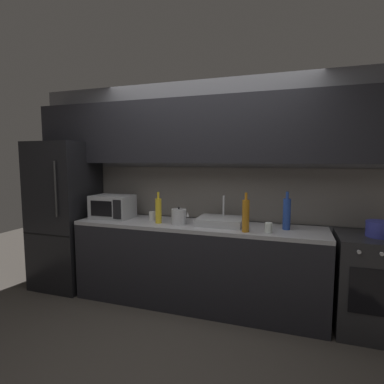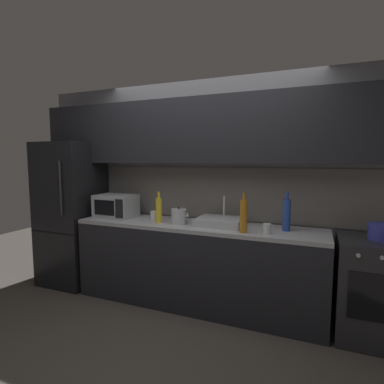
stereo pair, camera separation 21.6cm
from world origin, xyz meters
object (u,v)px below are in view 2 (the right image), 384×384
at_px(kettle, 179,216).
at_px(cooking_pot, 383,232).
at_px(wine_bottle_yellow, 159,210).
at_px(oven_range, 373,289).
at_px(mug_white, 154,216).
at_px(wine_bottle_amber, 244,216).
at_px(mug_clear, 267,229).
at_px(refrigerator, 72,213).
at_px(microwave, 116,206).
at_px(wine_bottle_blue, 287,215).

bearing_deg(kettle, cooking_pot, 2.14).
bearing_deg(wine_bottle_yellow, oven_range, 2.36).
bearing_deg(wine_bottle_yellow, mug_white, 139.00).
relative_size(wine_bottle_amber, mug_clear, 4.00).
height_order(refrigerator, kettle, refrigerator).
bearing_deg(mug_white, microwave, -179.02).
relative_size(refrigerator, cooking_pot, 7.78).
bearing_deg(microwave, kettle, -5.82).
bearing_deg(wine_bottle_yellow, mug_clear, -3.22).
xyz_separation_m(wine_bottle_yellow, wine_bottle_blue, (1.33, 0.12, 0.02)).
xyz_separation_m(kettle, wine_bottle_blue, (1.10, 0.11, 0.08)).
relative_size(oven_range, wine_bottle_blue, 2.38).
bearing_deg(cooking_pot, microwave, 179.62).
relative_size(microwave, wine_bottle_amber, 1.22).
bearing_deg(oven_range, kettle, -177.85).
relative_size(refrigerator, mug_clear, 19.04).
xyz_separation_m(wine_bottle_blue, cooking_pot, (0.80, -0.04, -0.09)).
bearing_deg(cooking_pot, mug_white, 179.32).
height_order(mug_clear, mug_white, mug_white).
height_order(refrigerator, wine_bottle_yellow, refrigerator).
bearing_deg(cooking_pot, wine_bottle_blue, 177.32).
bearing_deg(oven_range, cooking_pot, 1.64).
xyz_separation_m(mug_white, cooking_pot, (2.26, -0.03, 0.02)).
bearing_deg(wine_bottle_blue, refrigerator, -179.19).
xyz_separation_m(refrigerator, wine_bottle_amber, (2.29, -0.19, 0.16)).
relative_size(kettle, mug_clear, 2.07).
bearing_deg(wine_bottle_amber, kettle, 170.46).
bearing_deg(refrigerator, oven_range, -0.02).
xyz_separation_m(wine_bottle_yellow, mug_white, (-0.13, 0.11, -0.09)).
distance_m(refrigerator, wine_bottle_amber, 2.30).
distance_m(microwave, cooking_pot, 2.78).
bearing_deg(microwave, oven_range, -0.41).
bearing_deg(wine_bottle_amber, mug_white, 168.60).
distance_m(microwave, wine_bottle_amber, 1.62).
relative_size(oven_range, mug_clear, 9.51).
distance_m(refrigerator, wine_bottle_blue, 2.66).
relative_size(refrigerator, mug_white, 18.03).
relative_size(oven_range, wine_bottle_yellow, 2.64).
relative_size(oven_range, microwave, 1.96).
xyz_separation_m(microwave, wine_bottle_amber, (1.61, -0.21, 0.03)).
height_order(refrigerator, cooking_pot, refrigerator).
relative_size(wine_bottle_yellow, mug_clear, 3.61).
height_order(microwave, mug_clear, microwave).
relative_size(kettle, wine_bottle_yellow, 0.58).
bearing_deg(wine_bottle_yellow, wine_bottle_blue, 5.34).
bearing_deg(oven_range, refrigerator, 179.98).
bearing_deg(wine_bottle_amber, refrigerator, 175.16).
bearing_deg(mug_white, wine_bottle_yellow, -41.00).
bearing_deg(kettle, mug_clear, -4.98).
height_order(kettle, mug_white, kettle).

